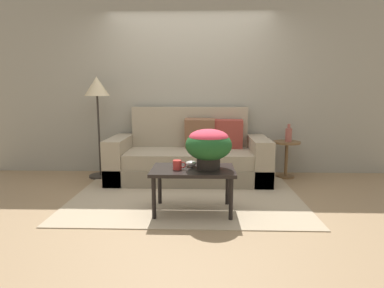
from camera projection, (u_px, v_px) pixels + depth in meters
The scene contains 11 objects.
ground_plane at pixel (186, 198), 3.91m from camera, with size 14.00×14.00×0.00m, color #997A56.
wall_back at pixel (190, 86), 5.03m from camera, with size 6.40×0.12×2.75m, color gray.
area_rug at pixel (186, 197), 3.93m from camera, with size 2.76×1.93×0.01m, color tan.
couch at pixel (190, 158), 4.71m from camera, with size 2.28×0.94×1.06m.
coffee_table at pixel (193, 174), 3.39m from camera, with size 0.88×0.56×0.48m.
side_table at pixel (286, 153), 4.79m from camera, with size 0.40×0.40×0.55m.
floor_lamp at pixel (97, 95), 4.69m from camera, with size 0.37×0.37×1.51m.
potted_plant at pixel (209, 144), 3.34m from camera, with size 0.49×0.49×0.42m.
coffee_mug at pixel (178, 165), 3.33m from camera, with size 0.14×0.09×0.10m.
snack_bowl at pixel (191, 163), 3.47m from camera, with size 0.12×0.12×0.06m.
table_vase at pixel (289, 134), 4.74m from camera, with size 0.10×0.10×0.26m.
Camera 1 is at (0.18, -3.75, 1.27)m, focal length 29.87 mm.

